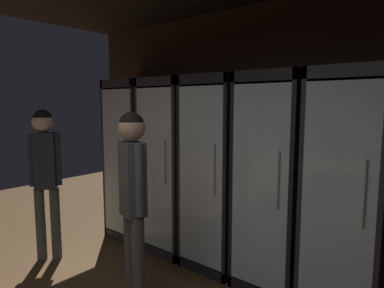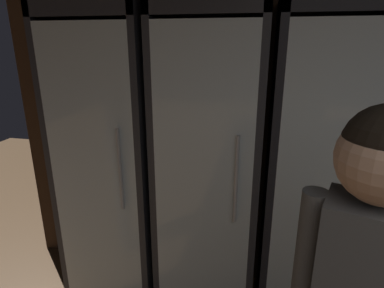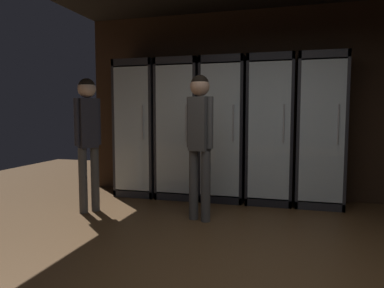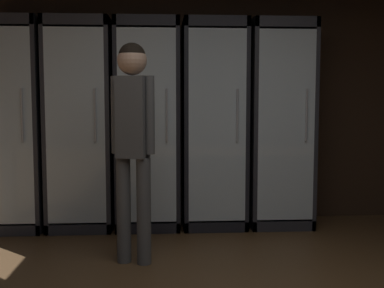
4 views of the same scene
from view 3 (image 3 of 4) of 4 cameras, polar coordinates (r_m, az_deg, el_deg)
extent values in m
cube|color=#382619|center=(5.42, 13.66, 6.22)|extent=(6.00, 0.06, 2.80)
cube|color=#2B2B30|center=(5.81, -7.44, 2.62)|extent=(0.63, 0.04, 2.07)
cube|color=#2B2B30|center=(5.68, -11.24, 2.51)|extent=(0.04, 0.59, 2.07)
cube|color=#2B2B30|center=(5.44, -5.70, 2.48)|extent=(0.04, 0.59, 2.07)
cube|color=#2B2B30|center=(5.60, -8.66, 12.61)|extent=(0.63, 0.59, 0.10)
cube|color=#2B2B30|center=(5.68, -8.40, -7.47)|extent=(0.63, 0.59, 0.10)
cube|color=white|center=(5.78, -7.55, 2.60)|extent=(0.55, 0.02, 1.83)
cube|color=silver|center=(5.30, -9.76, 2.36)|extent=(0.55, 0.02, 1.83)
cylinder|color=#B2B2B7|center=(5.20, -8.01, 3.48)|extent=(0.02, 0.02, 0.50)
cube|color=silver|center=(5.67, -8.41, -6.78)|extent=(0.53, 0.51, 0.02)
cylinder|color=#194723|center=(5.72, -10.03, -5.39)|extent=(0.06, 0.06, 0.24)
cylinder|color=#194723|center=(5.69, -10.05, -3.80)|extent=(0.02, 0.02, 0.08)
cylinder|color=white|center=(5.72, -10.03, -5.48)|extent=(0.06, 0.06, 0.08)
cylinder|color=#336B38|center=(5.69, -8.25, -5.72)|extent=(0.07, 0.07, 0.18)
cylinder|color=#336B38|center=(5.66, -8.27, -4.33)|extent=(0.03, 0.03, 0.10)
cylinder|color=tan|center=(5.69, -8.25, -5.81)|extent=(0.07, 0.07, 0.07)
cylinder|color=#194723|center=(5.61, -6.73, -5.81)|extent=(0.07, 0.07, 0.19)
cylinder|color=#194723|center=(5.59, -6.74, -4.51)|extent=(0.03, 0.03, 0.07)
cylinder|color=white|center=(5.61, -6.73, -5.80)|extent=(0.07, 0.07, 0.05)
cube|color=silver|center=(5.58, -8.49, -0.67)|extent=(0.53, 0.51, 0.02)
cylinder|color=#336B38|center=(5.65, -10.36, 0.55)|extent=(0.07, 0.07, 0.21)
cylinder|color=#336B38|center=(5.64, -10.38, 2.08)|extent=(0.03, 0.03, 0.09)
cylinder|color=white|center=(5.65, -10.35, 0.34)|extent=(0.07, 0.07, 0.07)
cylinder|color=brown|center=(5.59, -9.12, 0.55)|extent=(0.08, 0.08, 0.22)
cylinder|color=brown|center=(5.58, -9.15, 2.01)|extent=(0.03, 0.03, 0.07)
cylinder|color=beige|center=(5.59, -9.12, 0.25)|extent=(0.08, 0.08, 0.07)
cylinder|color=#9EAD99|center=(5.56, -7.88, 0.46)|extent=(0.07, 0.07, 0.20)
cylinder|color=#9EAD99|center=(5.56, -7.90, 1.88)|extent=(0.03, 0.03, 0.07)
cylinder|color=white|center=(5.57, -7.88, 0.29)|extent=(0.08, 0.08, 0.06)
cylinder|color=#9EAD99|center=(5.47, -6.61, 0.35)|extent=(0.06, 0.06, 0.19)
cylinder|color=#9EAD99|center=(5.46, -6.63, 1.80)|extent=(0.02, 0.02, 0.08)
cylinder|color=#2D2D33|center=(5.47, -6.61, 0.45)|extent=(0.06, 0.06, 0.07)
cube|color=silver|center=(5.55, -8.57, 5.57)|extent=(0.53, 0.51, 0.02)
cylinder|color=#336B38|center=(5.66, -10.19, 6.56)|extent=(0.07, 0.07, 0.18)
cylinder|color=#336B38|center=(5.66, -10.21, 7.89)|extent=(0.03, 0.03, 0.08)
cylinder|color=#2D2D33|center=(5.66, -10.19, 6.60)|extent=(0.07, 0.07, 0.07)
cylinder|color=#9EAD99|center=(5.56, -8.48, 6.68)|extent=(0.07, 0.07, 0.20)
cylinder|color=#9EAD99|center=(5.57, -8.50, 8.11)|extent=(0.02, 0.02, 0.08)
cylinder|color=#B2332D|center=(5.56, -8.47, 6.52)|extent=(0.07, 0.07, 0.07)
cylinder|color=gray|center=(5.47, -7.06, 6.85)|extent=(0.08, 0.08, 0.22)
cylinder|color=gray|center=(5.48, -7.08, 8.37)|extent=(0.03, 0.03, 0.07)
cylinder|color=#B2332D|center=(5.47, -7.06, 6.72)|extent=(0.08, 0.08, 0.06)
cube|color=#2B2B30|center=(5.58, -1.12, 2.56)|extent=(0.63, 0.04, 2.07)
cube|color=#2B2B30|center=(5.42, -4.92, 2.47)|extent=(0.04, 0.59, 2.07)
cube|color=#2B2B30|center=(5.24, 1.11, 2.41)|extent=(0.04, 0.59, 2.07)
cube|color=#2B2B30|center=(5.37, -1.99, 13.00)|extent=(0.63, 0.59, 0.10)
cube|color=#2B2B30|center=(5.45, -1.92, -7.94)|extent=(0.63, 0.59, 0.10)
cube|color=white|center=(5.55, -1.21, 2.55)|extent=(0.55, 0.02, 1.83)
cube|color=silver|center=(5.05, -2.91, 2.31)|extent=(0.55, 0.02, 1.83)
cylinder|color=#B2B2B7|center=(4.97, -0.94, 3.46)|extent=(0.02, 0.02, 0.50)
cube|color=silver|center=(5.44, -1.93, -7.23)|extent=(0.53, 0.51, 0.02)
cylinder|color=brown|center=(5.50, -3.65, -5.86)|extent=(0.07, 0.07, 0.22)
cylinder|color=brown|center=(5.47, -3.66, -4.27)|extent=(0.02, 0.02, 0.10)
cylinder|color=#2D2D33|center=(5.50, -3.65, -5.96)|extent=(0.07, 0.07, 0.08)
cylinder|color=black|center=(5.39, -2.00, -6.07)|extent=(0.07, 0.07, 0.22)
cylinder|color=black|center=(5.36, -2.01, -4.46)|extent=(0.03, 0.03, 0.09)
cylinder|color=tan|center=(5.39, -2.00, -6.09)|extent=(0.07, 0.07, 0.08)
cylinder|color=#9EAD99|center=(5.40, -0.03, -6.06)|extent=(0.06, 0.06, 0.22)
cylinder|color=#9EAD99|center=(5.37, -0.03, -4.43)|extent=(0.02, 0.02, 0.10)
cylinder|color=#2D2D33|center=(5.40, -0.03, -6.01)|extent=(0.06, 0.06, 0.08)
cube|color=silver|center=(5.34, -1.95, -0.86)|extent=(0.53, 0.51, 0.02)
cylinder|color=brown|center=(5.41, -3.82, 0.30)|extent=(0.08, 0.08, 0.19)
cylinder|color=brown|center=(5.40, -3.82, 1.74)|extent=(0.03, 0.03, 0.08)
cylinder|color=beige|center=(5.41, -3.82, 0.22)|extent=(0.08, 0.08, 0.06)
cylinder|color=gray|center=(5.38, -2.47, 0.52)|extent=(0.07, 0.07, 0.24)
cylinder|color=gray|center=(5.37, -2.48, 2.10)|extent=(0.02, 0.02, 0.06)
cylinder|color=#2D2D33|center=(5.37, -2.47, 0.59)|extent=(0.07, 0.07, 0.08)
cylinder|color=brown|center=(5.29, -1.28, 0.33)|extent=(0.07, 0.07, 0.21)
cylinder|color=brown|center=(5.28, -1.28, 1.89)|extent=(0.03, 0.03, 0.07)
cylinder|color=white|center=(5.29, -1.28, 0.38)|extent=(0.07, 0.07, 0.08)
cylinder|color=brown|center=(5.28, 0.11, 0.44)|extent=(0.07, 0.07, 0.24)
cylinder|color=brown|center=(5.26, 0.11, 2.21)|extent=(0.02, 0.02, 0.09)
cylinder|color=beige|center=(5.27, 0.11, 0.53)|extent=(0.08, 0.08, 0.07)
cube|color=silver|center=(5.32, -1.96, 5.65)|extent=(0.53, 0.51, 0.02)
cylinder|color=brown|center=(5.41, -3.71, 6.70)|extent=(0.07, 0.07, 0.18)
cylinder|color=brown|center=(5.42, -3.71, 8.11)|extent=(0.03, 0.03, 0.08)
cylinder|color=#2D2D33|center=(5.41, -3.71, 6.74)|extent=(0.07, 0.07, 0.07)
cylinder|color=#336B38|center=(5.35, -1.82, 6.93)|extent=(0.06, 0.06, 0.22)
cylinder|color=#336B38|center=(5.36, -1.82, 8.52)|extent=(0.02, 0.02, 0.08)
cylinder|color=#B2332D|center=(5.35, -1.82, 6.83)|extent=(0.06, 0.06, 0.06)
cylinder|color=#9EAD99|center=(5.23, -0.30, 7.03)|extent=(0.07, 0.07, 0.23)
cylinder|color=#9EAD99|center=(5.24, -0.30, 8.77)|extent=(0.02, 0.02, 0.08)
cylinder|color=white|center=(5.23, -0.30, 6.74)|extent=(0.08, 0.08, 0.08)
cube|color=black|center=(5.43, 5.63, 2.47)|extent=(0.63, 0.04, 2.07)
cube|color=black|center=(5.22, 1.95, 2.40)|extent=(0.04, 0.59, 2.07)
cube|color=black|center=(5.12, 8.35, 2.29)|extent=(0.04, 0.59, 2.07)
cube|color=black|center=(5.21, 5.20, 13.22)|extent=(0.63, 0.59, 0.10)
cube|color=black|center=(5.30, 5.03, -8.34)|extent=(0.63, 0.59, 0.10)
cube|color=white|center=(5.40, 5.58, 2.46)|extent=(0.55, 0.02, 1.83)
cube|color=silver|center=(4.89, 4.53, 2.20)|extent=(0.55, 0.02, 1.83)
cylinder|color=#B2B2B7|center=(4.83, 6.68, 3.38)|extent=(0.02, 0.02, 0.50)
cube|color=silver|center=(5.28, 5.04, -7.61)|extent=(0.53, 0.51, 0.02)
cylinder|color=black|center=(5.33, 3.01, -6.37)|extent=(0.07, 0.07, 0.19)
cylinder|color=black|center=(5.30, 3.02, -4.86)|extent=(0.02, 0.02, 0.10)
cylinder|color=beige|center=(5.33, 3.01, -6.34)|extent=(0.07, 0.07, 0.05)
cylinder|color=gray|center=(5.24, 4.29, -6.56)|extent=(0.07, 0.07, 0.19)
cylinder|color=gray|center=(5.21, 4.30, -5.19)|extent=(0.03, 0.03, 0.07)
cylinder|color=#2D2D33|center=(5.24, 4.29, -6.53)|extent=(0.07, 0.07, 0.07)
cylinder|color=brown|center=(5.22, 5.71, -6.61)|extent=(0.07, 0.07, 0.19)
cylinder|color=brown|center=(5.19, 5.73, -5.18)|extent=(0.02, 0.02, 0.07)
cylinder|color=tan|center=(5.22, 5.71, -6.65)|extent=(0.07, 0.07, 0.06)
cylinder|color=#9EAD99|center=(5.19, 7.19, -6.70)|extent=(0.07, 0.07, 0.19)
cylinder|color=#9EAD99|center=(5.17, 7.21, -5.29)|extent=(0.02, 0.02, 0.07)
cylinder|color=#B2332D|center=(5.19, 7.19, -6.89)|extent=(0.08, 0.08, 0.07)
cube|color=silver|center=(5.19, 5.09, -1.05)|extent=(0.53, 0.51, 0.02)
cylinder|color=black|center=(5.21, 3.76, 0.36)|extent=(0.08, 0.08, 0.23)
cylinder|color=black|center=(5.20, 3.77, 2.17)|extent=(0.03, 0.03, 0.10)
cylinder|color=#2D2D33|center=(5.21, 3.76, 0.44)|extent=(0.08, 0.08, 0.09)
cylinder|color=#194723|center=(5.20, 6.57, 0.25)|extent=(0.07, 0.07, 0.22)
cylinder|color=#194723|center=(5.19, 6.58, 1.88)|extent=(0.02, 0.02, 0.08)
cylinder|color=#2D2D33|center=(5.20, 6.56, -0.08)|extent=(0.07, 0.07, 0.07)
cube|color=silver|center=(5.16, 5.14, 5.66)|extent=(0.53, 0.51, 0.02)
cylinder|color=#194723|center=(5.21, 3.29, 6.93)|extent=(0.07, 0.07, 0.21)
cylinder|color=#194723|center=(5.22, 3.30, 8.48)|extent=(0.02, 0.02, 0.07)
cylinder|color=white|center=(5.21, 3.29, 6.78)|extent=(0.07, 0.07, 0.08)
cylinder|color=black|center=(5.14, 5.09, 6.84)|extent=(0.06, 0.06, 0.20)
cylinder|color=black|center=(5.14, 5.10, 8.39)|extent=(0.02, 0.02, 0.08)
cylinder|color=#B2332D|center=(5.14, 5.09, 6.60)|extent=(0.07, 0.07, 0.06)
cylinder|color=#9EAD99|center=(5.18, 7.09, 6.92)|extent=(0.07, 0.07, 0.22)
cylinder|color=#9EAD99|center=(5.19, 7.10, 8.63)|extent=(0.03, 0.03, 0.09)
cylinder|color=tan|center=(5.18, 7.09, 6.95)|extent=(0.08, 0.08, 0.08)
cube|color=black|center=(5.36, 12.66, 2.34)|extent=(0.63, 0.04, 2.07)
cube|color=black|center=(5.11, 9.23, 2.28)|extent=(0.04, 0.59, 2.07)
cube|color=black|center=(5.08, 15.82, 2.14)|extent=(0.04, 0.59, 2.07)
cube|color=black|center=(5.14, 12.73, 13.25)|extent=(0.63, 0.59, 0.10)
cube|color=black|center=(5.23, 12.31, -8.63)|extent=(0.63, 0.59, 0.10)
cube|color=white|center=(5.33, 12.65, 2.33)|extent=(0.55, 0.02, 1.83)
cube|color=silver|center=(4.81, 12.35, 2.06)|extent=(0.55, 0.02, 1.83)
cylinder|color=#B2B2B7|center=(4.77, 14.61, 3.24)|extent=(0.02, 0.02, 0.50)
cube|color=silver|center=(5.21, 12.32, -7.88)|extent=(0.53, 0.51, 0.02)
cylinder|color=brown|center=(5.19, 10.41, -6.66)|extent=(0.06, 0.06, 0.20)
cylinder|color=brown|center=(5.17, 10.43, -5.22)|extent=(0.02, 0.02, 0.06)
cylinder|color=white|center=(5.20, 10.41, -6.89)|extent=(0.07, 0.07, 0.06)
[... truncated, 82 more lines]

